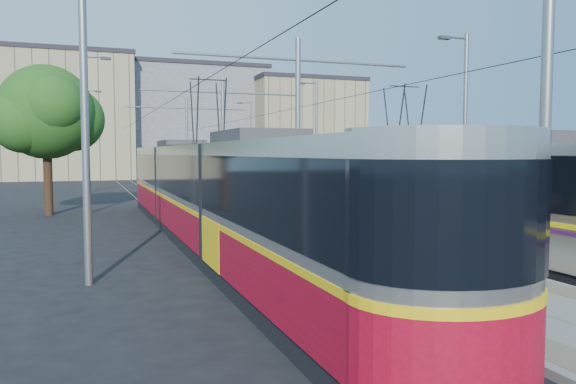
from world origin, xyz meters
name	(u,v)px	position (x,y,z in m)	size (l,w,h in m)	color
ground	(415,278)	(0.00, 0.00, 0.00)	(160.00, 160.00, 0.00)	black
platform	(237,208)	(0.00, 17.00, 0.15)	(4.00, 50.00, 0.30)	gray
tactile_strip_left	(210,206)	(-1.45, 17.00, 0.30)	(0.70, 50.00, 0.01)	gray
tactile_strip_right	(263,204)	(1.45, 17.00, 0.30)	(0.70, 50.00, 0.01)	gray
rails	(237,211)	(0.00, 17.00, 0.02)	(8.71, 70.00, 0.03)	gray
track_arrow	(331,330)	(-3.60, -3.00, 0.01)	(1.20, 5.00, 0.01)	silver
tram_left	(209,193)	(-3.60, 7.00, 1.71)	(2.43, 28.33, 5.50)	black
tram_right	(403,185)	(3.60, 6.42, 1.86)	(2.43, 31.61, 5.50)	black
catenary	(252,122)	(0.00, 14.15, 4.52)	(9.20, 70.00, 7.00)	gray
street_lamps	(219,134)	(0.00, 21.00, 4.18)	(15.18, 38.22, 8.00)	gray
shelter	(240,183)	(0.09, 16.62, 1.48)	(0.85, 1.14, 2.25)	black
tree	(53,114)	(-8.93, 18.34, 4.95)	(5.04, 4.66, 7.32)	#382314
building_left	(61,117)	(-10.00, 60.00, 7.33)	(16.32, 12.24, 14.64)	tan
building_centre	(190,122)	(6.00, 64.00, 7.19)	(18.36, 14.28, 14.36)	gray
building_right	(304,128)	(20.00, 58.00, 6.39)	(14.28, 10.20, 12.75)	tan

